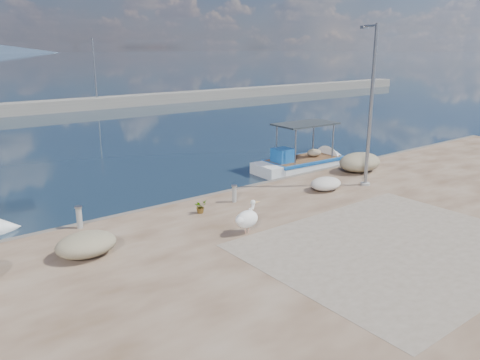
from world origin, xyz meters
The scene contains 13 objects.
ground centered at (0.00, 0.00, 0.00)m, with size 1400.00×1400.00×0.00m, color #162635.
quay centered at (0.00, -6.00, 0.25)m, with size 44.00×22.00×0.50m, color #513723.
quay_patch centered at (1.00, -3.00, 0.50)m, with size 9.00×7.00×0.01m, color gray.
breakwater centered at (0.00, 40.00, 0.60)m, with size 120.00×2.20×7.50m.
boat_right centered at (6.95, 7.06, 0.23)m, with size 6.31×2.33×2.99m.
pelican centered at (-2.08, 0.71, 1.02)m, with size 1.16×0.65×1.10m.
lamp_post centered at (5.74, 1.94, 3.80)m, with size 0.44×0.96×7.00m.
bollard_near centered at (-0.45, 3.60, 0.89)m, with size 0.23×0.23×0.71m.
bollard_far centered at (-6.38, 4.60, 0.93)m, with size 0.26×0.26×0.79m.
potted_plant centered at (-2.24, 3.35, 0.76)m, with size 0.46×0.40×0.51m, color #33722D.
net_pile_b centered at (-6.99, 2.28, 0.85)m, with size 1.81×1.41×0.71m, color tan.
net_pile_d centered at (3.72, 2.47, 0.78)m, with size 1.50×1.13×0.56m, color silver.
net_pile_c centered at (7.48, 3.65, 0.97)m, with size 2.39×1.71×0.94m, color tan.
Camera 1 is at (-11.22, -10.76, 6.52)m, focal length 35.00 mm.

